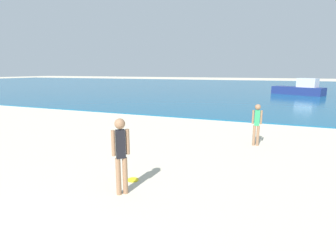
{
  "coord_description": "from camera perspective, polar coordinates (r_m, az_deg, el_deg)",
  "views": [
    {
      "loc": [
        3.24,
        -0.0,
        2.62
      ],
      "look_at": [
        0.1,
        7.77,
        0.85
      ],
      "focal_mm": 28.22,
      "sensor_mm": 36.0,
      "label": 1
    }
  ],
  "objects": [
    {
      "name": "water",
      "position": [
        44.03,
        17.88,
        7.97
      ],
      "size": [
        160.0,
        60.0,
        0.06
      ],
      "primitive_type": "cube",
      "color": "#14567F",
      "rests_on": "ground"
    },
    {
      "name": "person_standing",
      "position": [
        5.64,
        -10.14,
        -5.56
      ],
      "size": [
        0.3,
        0.29,
        1.66
      ],
      "rotation": [
        0.0,
        0.0,
        0.77
      ],
      "color": "#936B4C",
      "rests_on": "ground"
    },
    {
      "name": "frisbee",
      "position": [
        6.61,
        -7.6,
        -11.44
      ],
      "size": [
        0.27,
        0.27,
        0.03
      ],
      "primitive_type": "cylinder",
      "color": "yellow",
      "rests_on": "ground"
    },
    {
      "name": "person_distant",
      "position": [
        9.75,
        18.63,
        0.76
      ],
      "size": [
        0.34,
        0.2,
        1.48
      ],
      "rotation": [
        0.0,
        0.0,
        3.24
      ],
      "color": "#936B4C",
      "rests_on": "ground"
    },
    {
      "name": "boat_near",
      "position": [
        31.87,
        26.59,
        7.16
      ],
      "size": [
        5.36,
        3.86,
        1.76
      ],
      "rotation": [
        0.0,
        0.0,
        2.66
      ],
      "color": "navy",
      "rests_on": "water"
    }
  ]
}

